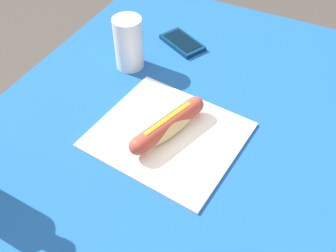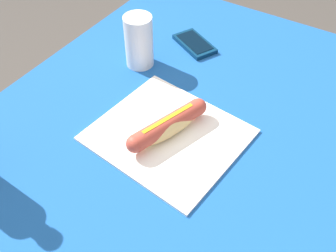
% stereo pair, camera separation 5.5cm
% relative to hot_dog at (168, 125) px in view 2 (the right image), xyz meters
% --- Properties ---
extents(dining_table, '(1.09, 0.92, 0.76)m').
position_rel_hot_dog_xyz_m(dining_table, '(-0.04, 0.04, -0.17)').
color(dining_table, brown).
rests_on(dining_table, ground).
extents(paper_wrapper, '(0.30, 0.33, 0.01)m').
position_rel_hot_dog_xyz_m(paper_wrapper, '(0.00, -0.00, -0.03)').
color(paper_wrapper, white).
rests_on(paper_wrapper, dining_table).
extents(hot_dog, '(0.20, 0.09, 0.05)m').
position_rel_hot_dog_xyz_m(hot_dog, '(0.00, 0.00, 0.00)').
color(hot_dog, '#E5BC75').
rests_on(hot_dog, paper_wrapper).
extents(cell_phone, '(0.12, 0.14, 0.01)m').
position_rel_hot_dog_xyz_m(cell_phone, '(-0.32, -0.12, -0.03)').
color(cell_phone, '#0A2D4C').
rests_on(cell_phone, dining_table).
extents(drinking_cup, '(0.07, 0.07, 0.13)m').
position_rel_hot_dog_xyz_m(drinking_cup, '(-0.18, -0.20, 0.03)').
color(drinking_cup, white).
rests_on(drinking_cup, dining_table).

